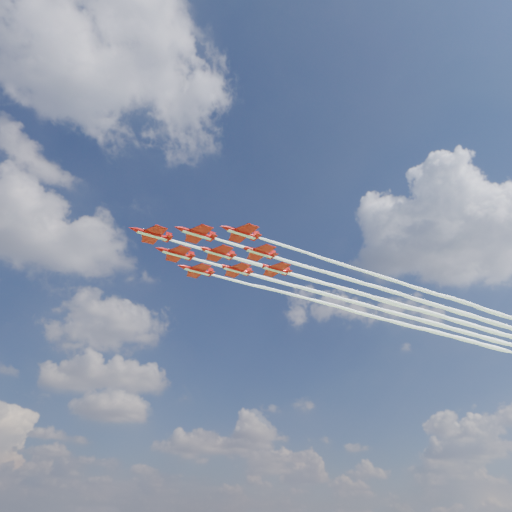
% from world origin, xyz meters
% --- Properties ---
extents(jet_lead, '(147.28, 22.88, 3.06)m').
position_xyz_m(jet_lead, '(42.61, 10.15, 73.89)').
color(jet_lead, '#BB0C0A').
extents(jet_row2_port, '(147.28, 22.88, 3.06)m').
position_xyz_m(jet_row2_port, '(53.49, 4.53, 73.89)').
color(jet_row2_port, '#BB0C0A').
extents(jet_row2_starb, '(147.28, 22.88, 3.06)m').
position_xyz_m(jet_row2_starb, '(51.89, 18.13, 73.89)').
color(jet_row2_starb, '#BB0C0A').
extents(jet_row3_port, '(147.28, 22.88, 3.06)m').
position_xyz_m(jet_row3_port, '(64.36, -1.08, 73.89)').
color(jet_row3_port, '#BB0C0A').
extents(jet_row3_centre, '(147.28, 22.88, 3.06)m').
position_xyz_m(jet_row3_centre, '(62.76, 12.52, 73.89)').
color(jet_row3_centre, '#BB0C0A').
extents(jet_row3_starb, '(147.28, 22.88, 3.06)m').
position_xyz_m(jet_row3_starb, '(61.16, 26.12, 73.89)').
color(jet_row3_starb, '#BB0C0A').
extents(jet_row4_port, '(147.28, 22.88, 3.06)m').
position_xyz_m(jet_row4_port, '(73.64, 6.91, 73.89)').
color(jet_row4_port, '#BB0C0A').
extents(jet_row4_starb, '(147.28, 22.88, 3.06)m').
position_xyz_m(jet_row4_starb, '(72.03, 20.51, 73.89)').
color(jet_row4_starb, '#BB0C0A').
extents(jet_tail, '(147.28, 22.88, 3.06)m').
position_xyz_m(jet_tail, '(82.91, 14.89, 73.89)').
color(jet_tail, '#BB0C0A').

